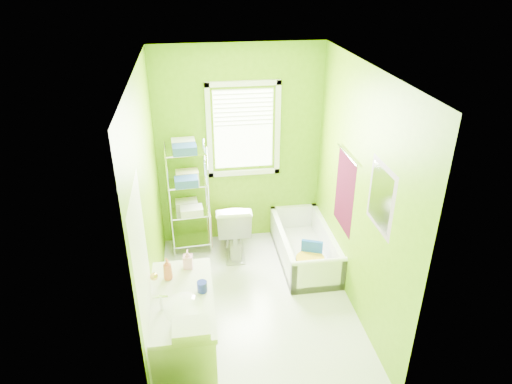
{
  "coord_description": "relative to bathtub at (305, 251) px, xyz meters",
  "views": [
    {
      "loc": [
        -0.6,
        -3.93,
        3.44
      ],
      "look_at": [
        0.03,
        0.25,
        1.28
      ],
      "focal_mm": 32.0,
      "sensor_mm": 36.0,
      "label": 1
    }
  ],
  "objects": [
    {
      "name": "ground",
      "position": [
        -0.73,
        -0.73,
        -0.14
      ],
      "size": [
        2.9,
        2.9,
        0.0
      ],
      "primitive_type": "plane",
      "color": "silver",
      "rests_on": "ground"
    },
    {
      "name": "right_wall_decor",
      "position": [
        0.31,
        -0.75,
        1.18
      ],
      "size": [
        0.04,
        1.48,
        1.17
      ],
      "color": "#3D0719",
      "rests_on": "ground"
    },
    {
      "name": "room_envelope",
      "position": [
        -0.73,
        -0.73,
        1.4
      ],
      "size": [
        2.14,
        2.94,
        2.62
      ],
      "color": "#5D9007",
      "rests_on": "ground"
    },
    {
      "name": "vanity",
      "position": [
        -1.51,
        -1.5,
        0.3
      ],
      "size": [
        0.56,
        1.11,
        1.05
      ],
      "color": "white",
      "rests_on": "ground"
    },
    {
      "name": "door",
      "position": [
        -1.77,
        -1.73,
        0.86
      ],
      "size": [
        0.09,
        0.8,
        2.0
      ],
      "color": "white",
      "rests_on": "ground"
    },
    {
      "name": "toilet",
      "position": [
        -0.87,
        0.33,
        0.25
      ],
      "size": [
        0.47,
        0.78,
        0.78
      ],
      "primitive_type": "imported",
      "rotation": [
        0.0,
        0.0,
        3.09
      ],
      "color": "white",
      "rests_on": "ground"
    },
    {
      "name": "wire_shelf_unit",
      "position": [
        -1.4,
        0.48,
        0.77
      ],
      "size": [
        0.52,
        0.42,
        1.51
      ],
      "color": "silver",
      "rests_on": "ground"
    },
    {
      "name": "window",
      "position": [
        -0.68,
        0.69,
        1.47
      ],
      "size": [
        0.92,
        0.05,
        1.22
      ],
      "color": "white",
      "rests_on": "ground"
    },
    {
      "name": "bathtub",
      "position": [
        0.0,
        0.0,
        0.0
      ],
      "size": [
        0.64,
        1.37,
        0.44
      ],
      "color": "white",
      "rests_on": "ground"
    }
  ]
}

